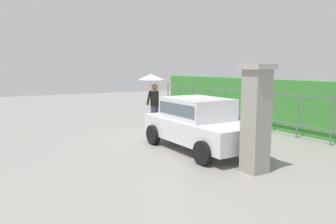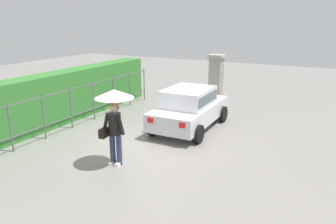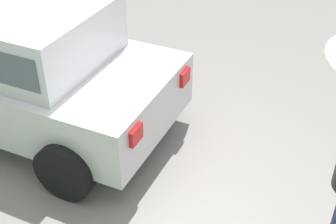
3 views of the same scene
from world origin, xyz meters
name	(u,v)px [view 3 (image 3 of 3)]	position (x,y,z in m)	size (l,w,h in m)	color
ground_plane	(137,188)	(0.00, 0.00, 0.00)	(40.00, 40.00, 0.00)	gray
car	(14,59)	(1.76, -0.46, 0.80)	(3.76, 1.91, 1.48)	silver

